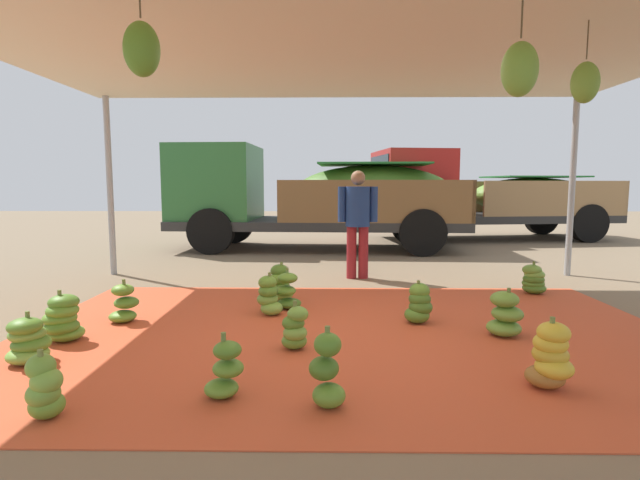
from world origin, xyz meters
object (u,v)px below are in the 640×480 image
Objects in this scene: banana_bunch_1 at (124,305)px; banana_bunch_9 at (269,297)px; banana_bunch_5 at (287,292)px; worker_0 at (358,216)px; banana_bunch_3 at (534,280)px; banana_bunch_13 at (225,371)px; banana_bunch_11 at (280,284)px; banana_bunch_14 at (550,357)px; banana_bunch_4 at (505,315)px; banana_bunch_10 at (419,304)px; cargo_truck_main at (311,196)px; banana_bunch_2 at (295,329)px; banana_bunch_7 at (28,341)px; banana_bunch_12 at (45,389)px; banana_bunch_6 at (63,320)px; banana_bunch_8 at (327,372)px; cargo_truck_far at (481,196)px.

banana_bunch_1 is 1.58m from banana_bunch_9.
banana_bunch_5 is 0.29× the size of worker_0.
banana_bunch_3 is 0.95× the size of banana_bunch_13.
banana_bunch_11 is 2.90m from banana_bunch_13.
banana_bunch_5 is at bearing 132.74° from banana_bunch_14.
banana_bunch_3 is 2.21m from banana_bunch_4.
banana_bunch_11 is at bearing 148.65° from banana_bunch_4.
cargo_truck_main is (-1.37, 6.23, 1.03)m from banana_bunch_10.
worker_0 is at bearing 77.33° from banana_bunch_2.
banana_bunch_5 is at bearing -115.80° from worker_0.
banana_bunch_9 is (1.85, 1.55, 0.03)m from banana_bunch_7.
worker_0 is (0.97, 2.00, 0.80)m from banana_bunch_5.
banana_bunch_14 is (2.12, -2.30, 0.03)m from banana_bunch_5.
banana_bunch_12 is 8.66m from cargo_truck_main.
banana_bunch_11 is (-0.31, 1.87, 0.03)m from banana_bunch_2.
banana_bunch_12 is (0.42, -2.24, 0.01)m from banana_bunch_1.
banana_bunch_11 is at bearing 41.04° from banana_bunch_6.
banana_bunch_4 is (2.06, 0.43, 0.02)m from banana_bunch_2.
banana_bunch_2 is at bearing 41.94° from banana_bunch_12.
banana_bunch_7 is (-0.30, -1.24, -0.01)m from banana_bunch_1.
banana_bunch_2 is at bearing 67.52° from banana_bunch_13.
banana_bunch_4 is at bearing 3.09° from banana_bunch_6.
worker_0 is (0.86, -3.64, -0.24)m from cargo_truck_main.
banana_bunch_2 is 0.96× the size of banana_bunch_10.
banana_bunch_12 is at bearing -173.65° from banana_bunch_8.
banana_bunch_10 is at bearing 34.39° from banana_bunch_2.
banana_bunch_9 is 1.08× the size of banana_bunch_12.
banana_bunch_2 is 1.01× the size of banana_bunch_3.
banana_bunch_13 is 0.87× the size of banana_bunch_14.
banana_bunch_12 is 5.41m from worker_0.
banana_bunch_13 is 0.07× the size of cargo_truck_far.
banana_bunch_2 is 0.90× the size of banana_bunch_5.
banana_bunch_4 is (-1.08, -1.92, 0.02)m from banana_bunch_3.
banana_bunch_13 is (1.09, 0.33, -0.01)m from banana_bunch_12.
banana_bunch_8 is at bearing -28.23° from banana_bunch_6.
banana_bunch_12 is (-1.20, -3.23, -0.02)m from banana_bunch_11.
banana_bunch_14 is at bearing -69.37° from banana_bunch_10.
banana_bunch_13 is at bearing -34.04° from banana_bunch_6.
banana_bunch_3 is 3.40m from banana_bunch_14.
banana_bunch_2 is 2.10m from banana_bunch_4.
banana_bunch_11 is at bearing 148.32° from banana_bunch_10.
banana_bunch_7 is at bearing -170.86° from banana_bunch_2.
banana_bunch_7 is (0.00, -0.56, -0.03)m from banana_bunch_6.
banana_bunch_13 is (-0.42, -1.03, 0.00)m from banana_bunch_2.
banana_bunch_3 is at bearing -25.40° from worker_0.
banana_bunch_8 is at bearing -42.57° from banana_bunch_1.
cargo_truck_main is (-2.02, 7.94, 1.00)m from banana_bunch_14.
banana_bunch_7 is 2.65m from banana_bunch_8.
banana_bunch_6 is 1.08× the size of banana_bunch_10.
banana_bunch_11 reaches higher than banana_bunch_3.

